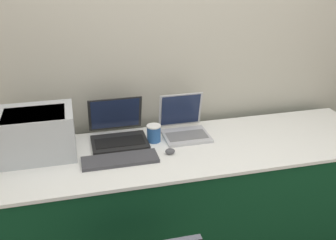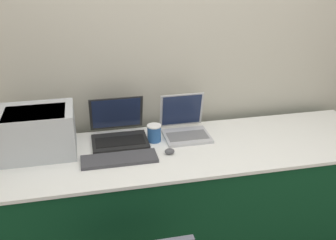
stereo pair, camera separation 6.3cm
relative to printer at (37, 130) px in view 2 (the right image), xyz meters
name	(u,v)px [view 2 (the right image)]	position (x,y,z in m)	size (l,w,h in m)	color
wall_back	(172,46)	(0.88, 0.33, 0.38)	(8.00, 0.05, 2.60)	#B7B2A3
table	(187,200)	(0.88, -0.13, -0.54)	(2.47, 0.71, 0.78)	#0C381E
printer	(37,130)	(0.00, 0.00, 0.00)	(0.42, 0.33, 0.27)	#B2B7BC
laptop_left	(119,131)	(0.48, 0.08, -0.09)	(0.35, 0.33, 0.25)	black
laptop_right	(185,126)	(0.91, 0.06, -0.09)	(0.29, 0.29, 0.25)	#B7B7BC
external_keyboard	(119,159)	(0.45, -0.20, -0.14)	(0.44, 0.15, 0.02)	#3D3D42
coffee_cup	(154,133)	(0.69, 0.01, -0.09)	(0.09, 0.09, 0.11)	#285699
mouse	(170,151)	(0.75, -0.18, -0.13)	(0.06, 0.04, 0.04)	#4C4C51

